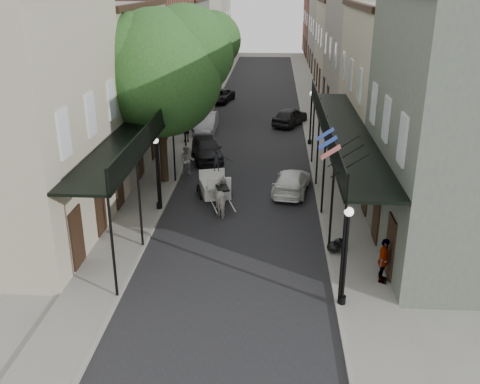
# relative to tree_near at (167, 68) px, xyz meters

# --- Properties ---
(ground) EXTENTS (140.00, 140.00, 0.00)m
(ground) POSITION_rel_tree_near_xyz_m (4.20, -10.18, -6.49)
(ground) COLOR gray
(ground) RESTS_ON ground
(road) EXTENTS (8.00, 90.00, 0.01)m
(road) POSITION_rel_tree_near_xyz_m (4.20, 9.82, -6.48)
(road) COLOR black
(road) RESTS_ON ground
(sidewalk_left) EXTENTS (2.20, 90.00, 0.12)m
(sidewalk_left) POSITION_rel_tree_near_xyz_m (-0.80, 9.82, -6.43)
(sidewalk_left) COLOR gray
(sidewalk_left) RESTS_ON ground
(sidewalk_right) EXTENTS (2.20, 90.00, 0.12)m
(sidewalk_right) POSITION_rel_tree_near_xyz_m (9.20, 9.82, -6.43)
(sidewalk_right) COLOR gray
(sidewalk_right) RESTS_ON ground
(building_row_left) EXTENTS (5.00, 80.00, 10.50)m
(building_row_left) POSITION_rel_tree_near_xyz_m (-4.40, 19.82, -1.24)
(building_row_left) COLOR #A09980
(building_row_left) RESTS_ON ground
(building_row_right) EXTENTS (5.00, 80.00, 10.50)m
(building_row_right) POSITION_rel_tree_near_xyz_m (12.80, 19.82, -1.24)
(building_row_right) COLOR gray
(building_row_right) RESTS_ON ground
(gallery_left) EXTENTS (2.20, 18.05, 4.88)m
(gallery_left) POSITION_rel_tree_near_xyz_m (-0.59, -3.20, -2.44)
(gallery_left) COLOR black
(gallery_left) RESTS_ON sidewalk_left
(gallery_right) EXTENTS (2.20, 18.05, 4.88)m
(gallery_right) POSITION_rel_tree_near_xyz_m (8.99, -3.20, -2.44)
(gallery_right) COLOR black
(gallery_right) RESTS_ON sidewalk_right
(tree_near) EXTENTS (7.31, 6.80, 9.63)m
(tree_near) POSITION_rel_tree_near_xyz_m (0.00, 0.00, 0.00)
(tree_near) COLOR #382619
(tree_near) RESTS_ON sidewalk_left
(tree_far) EXTENTS (6.45, 6.00, 8.61)m
(tree_far) POSITION_rel_tree_near_xyz_m (-0.05, 14.00, -0.65)
(tree_far) COLOR #382619
(tree_far) RESTS_ON sidewalk_left
(lamppost_right_near) EXTENTS (0.32, 0.32, 3.71)m
(lamppost_right_near) POSITION_rel_tree_near_xyz_m (8.30, -12.18, -4.44)
(lamppost_right_near) COLOR black
(lamppost_right_near) RESTS_ON sidewalk_right
(lamppost_left) EXTENTS (0.32, 0.32, 3.71)m
(lamppost_left) POSITION_rel_tree_near_xyz_m (0.10, -4.18, -4.44)
(lamppost_left) COLOR black
(lamppost_left) RESTS_ON sidewalk_left
(lamppost_right_far) EXTENTS (0.32, 0.32, 3.71)m
(lamppost_right_far) POSITION_rel_tree_near_xyz_m (8.30, 7.82, -4.44)
(lamppost_right_far) COLOR black
(lamppost_right_far) RESTS_ON sidewalk_right
(horse) EXTENTS (1.43, 2.15, 1.67)m
(horse) POSITION_rel_tree_near_xyz_m (3.32, -4.18, -5.65)
(horse) COLOR beige
(horse) RESTS_ON ground
(carriage) EXTENTS (2.16, 2.75, 2.79)m
(carriage) POSITION_rel_tree_near_xyz_m (2.57, -1.69, -5.41)
(carriage) COLOR black
(carriage) RESTS_ON ground
(pedestrian_walking) EXTENTS (0.91, 0.73, 1.80)m
(pedestrian_walking) POSITION_rel_tree_near_xyz_m (0.70, 1.17, -5.59)
(pedestrian_walking) COLOR #A3A29A
(pedestrian_walking) RESTS_ON ground
(pedestrian_sidewalk_left) EXTENTS (1.35, 0.99, 1.87)m
(pedestrian_sidewalk_left) POSITION_rel_tree_near_xyz_m (-0.42, 7.81, -5.43)
(pedestrian_sidewalk_left) COLOR gray
(pedestrian_sidewalk_left) RESTS_ON sidewalk_left
(pedestrian_sidewalk_right) EXTENTS (0.81, 1.13, 1.79)m
(pedestrian_sidewalk_right) POSITION_rel_tree_near_xyz_m (9.98, -10.57, -5.48)
(pedestrian_sidewalk_right) COLOR gray
(pedestrian_sidewalk_right) RESTS_ON sidewalk_right
(car_left_near) EXTENTS (2.74, 4.65, 1.48)m
(car_left_near) POSITION_rel_tree_near_xyz_m (1.50, 4.21, -5.75)
(car_left_near) COLOR black
(car_left_near) RESTS_ON ground
(car_left_mid) EXTENTS (1.58, 4.47, 1.47)m
(car_left_mid) POSITION_rel_tree_near_xyz_m (0.60, 10.89, -5.75)
(car_left_mid) COLOR gray
(car_left_mid) RESTS_ON ground
(car_left_far) EXTENTS (2.82, 4.58, 1.19)m
(car_left_far) POSITION_rel_tree_near_xyz_m (0.60, 21.79, -5.90)
(car_left_far) COLOR black
(car_left_far) RESTS_ON ground
(car_right_near) EXTENTS (2.42, 4.49, 1.24)m
(car_right_near) POSITION_rel_tree_near_xyz_m (6.80, -1.18, -5.87)
(car_right_near) COLOR white
(car_right_near) RESTS_ON ground
(car_right_far) EXTENTS (3.26, 4.53, 1.43)m
(car_right_far) POSITION_rel_tree_near_xyz_m (7.04, 13.45, -5.77)
(car_right_far) COLOR black
(car_right_far) RESTS_ON ground
(trash_bags) EXTENTS (0.86, 1.01, 0.51)m
(trash_bags) POSITION_rel_tree_near_xyz_m (8.51, -8.16, -6.13)
(trash_bags) COLOR black
(trash_bags) RESTS_ON sidewalk_right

